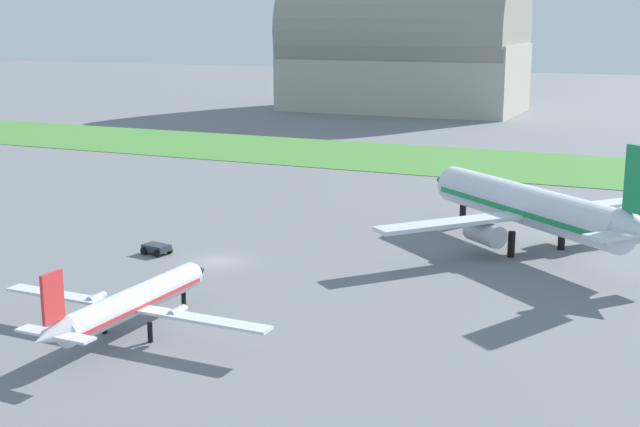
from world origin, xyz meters
TOP-DOWN VIEW (x-y plane):
  - ground_plane at (0.00, 0.00)m, footprint 600.00×600.00m
  - grass_taxiway_strip at (0.00, 63.04)m, footprint 360.00×28.00m
  - airplane_foreground_turboprop at (4.23, -18.28)m, footprint 21.11×18.06m
  - airplane_midfield_jet at (24.37, 15.04)m, footprint 26.68×26.06m
  - baggage_cart_near_gate at (-6.34, -0.13)m, footprint 2.64×2.12m
  - hangar_distant at (-28.30, 132.86)m, footprint 54.11×31.00m

SIDE VIEW (x-z plane):
  - ground_plane at x=0.00m, z-range 0.00..0.00m
  - grass_taxiway_strip at x=0.00m, z-range 0.00..0.08m
  - baggage_cart_near_gate at x=-6.34m, z-range 0.12..1.02m
  - airplane_foreground_turboprop at x=4.23m, z-range -0.85..5.48m
  - airplane_midfield_jet at x=24.37m, z-range -1.59..9.77m
  - hangar_distant at x=-28.30m, z-range -1.92..32.00m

